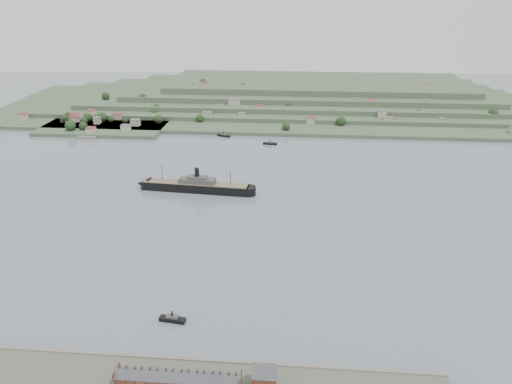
# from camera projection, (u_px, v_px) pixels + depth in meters

# --- Properties ---
(ground) EXTENTS (1400.00, 1400.00, 0.00)m
(ground) POSITION_uv_depth(u_px,v_px,m) (243.00, 224.00, 373.64)
(ground) COLOR slate
(ground) RESTS_ON ground
(terrace_row) EXTENTS (55.60, 9.80, 11.07)m
(terrace_row) POSITION_uv_depth(u_px,v_px,m) (178.00, 381.00, 217.61)
(terrace_row) COLOR #4E251C
(terrace_row) RESTS_ON ground
(gabled_building) EXTENTS (10.40, 10.18, 14.09)m
(gabled_building) POSITION_uv_depth(u_px,v_px,m) (264.00, 377.00, 217.78)
(gabled_building) COLOR #4E251C
(gabled_building) RESTS_ON ground
(far_peninsula) EXTENTS (760.00, 309.00, 30.00)m
(far_peninsula) POSITION_uv_depth(u_px,v_px,m) (292.00, 97.00, 727.46)
(far_peninsula) COLOR #3D5438
(far_peninsula) RESTS_ON ground
(steamship) EXTENTS (106.46, 20.65, 25.53)m
(steamship) POSITION_uv_depth(u_px,v_px,m) (192.00, 186.00, 430.72)
(steamship) COLOR black
(steamship) RESTS_ON ground
(tugboat) EXTENTS (14.61, 5.66, 6.40)m
(tugboat) POSITION_uv_depth(u_px,v_px,m) (172.00, 319.00, 265.94)
(tugboat) COLOR black
(tugboat) RESTS_ON ground
(ferry_west) EXTENTS (16.25, 9.89, 5.90)m
(ferry_west) POSITION_uv_depth(u_px,v_px,m) (224.00, 135.00, 583.35)
(ferry_west) COLOR black
(ferry_west) RESTS_ON ground
(ferry_east) EXTENTS (15.85, 5.65, 5.82)m
(ferry_east) POSITION_uv_depth(u_px,v_px,m) (270.00, 143.00, 555.26)
(ferry_east) COLOR black
(ferry_east) RESTS_ON ground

